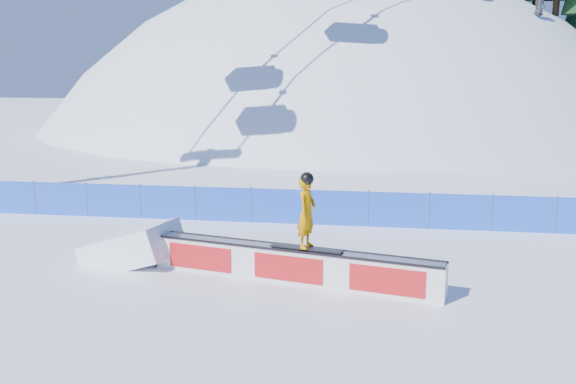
# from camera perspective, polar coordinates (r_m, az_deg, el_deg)

# --- Properties ---
(ground) EXTENTS (160.00, 160.00, 0.00)m
(ground) POSITION_cam_1_polar(r_m,az_deg,el_deg) (17.78, -3.07, -6.30)
(ground) COLOR white
(ground) RESTS_ON ground
(snow_hill) EXTENTS (64.00, 64.00, 64.00)m
(snow_hill) POSITION_cam_1_polar(r_m,az_deg,el_deg) (63.18, 4.90, -10.44)
(snow_hill) COLOR white
(snow_hill) RESTS_ON ground
(safety_fence) EXTENTS (22.05, 0.05, 1.30)m
(safety_fence) POSITION_cam_1_polar(r_m,az_deg,el_deg) (21.90, -0.72, -1.27)
(safety_fence) COLOR blue
(safety_fence) RESTS_ON ground
(rail_box) EXTENTS (7.52, 2.24, 0.91)m
(rail_box) POSITION_cam_1_polar(r_m,az_deg,el_deg) (16.11, 0.33, -6.49)
(rail_box) COLOR silver
(rail_box) RESTS_ON ground
(snow_ramp) EXTENTS (2.93, 2.19, 1.64)m
(snow_ramp) POSITION_cam_1_polar(r_m,az_deg,el_deg) (18.43, -13.64, -5.97)
(snow_ramp) COLOR white
(snow_ramp) RESTS_ON ground
(snowboarder) EXTENTS (1.86, 0.74, 1.91)m
(snowboarder) POSITION_cam_1_polar(r_m,az_deg,el_deg) (15.60, 1.68, -1.74)
(snowboarder) COLOR black
(snowboarder) RESTS_ON rail_box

